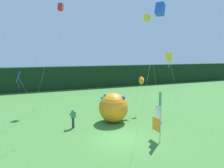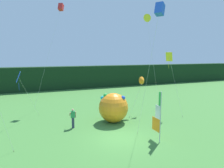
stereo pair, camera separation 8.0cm
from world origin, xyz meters
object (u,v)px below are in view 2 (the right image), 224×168
(person_near_banner, at_px, (118,101))
(kite_yellow_diamond_2, at_px, (170,59))
(kite_blue_diamond_4, at_px, (19,79))
(kite_blue_box_0, at_px, (160,10))
(inflatable_balloon, at_px, (113,108))
(folding_chair, at_px, (120,105))
(kite_orange_delta_5, at_px, (143,81))
(kite_red_box_6, at_px, (61,8))
(person_mid_field, at_px, (73,118))
(banner_flag, at_px, (158,117))
(kite_yellow_delta_3, at_px, (147,18))

(person_near_banner, relative_size, kite_yellow_diamond_2, 0.24)
(person_near_banner, bearing_deg, kite_blue_diamond_4, -167.96)
(person_near_banner, relative_size, kite_blue_box_0, 0.17)
(inflatable_balloon, xyz_separation_m, folding_chair, (2.34, 3.64, -0.86))
(kite_orange_delta_5, xyz_separation_m, kite_red_box_6, (-7.27, 6.55, 8.13))
(inflatable_balloon, height_order, kite_orange_delta_5, kite_orange_delta_5)
(person_mid_field, distance_m, kite_blue_box_0, 10.85)
(person_near_banner, bearing_deg, kite_blue_box_0, -98.35)
(inflatable_balloon, height_order, kite_blue_box_0, kite_blue_box_0)
(inflatable_balloon, bearing_deg, kite_blue_box_0, -80.72)
(banner_flag, xyz_separation_m, kite_red_box_6, (-4.73, 13.11, 9.90))
(banner_flag, distance_m, person_near_banner, 9.72)
(folding_chair, relative_size, kite_yellow_diamond_2, 0.14)
(folding_chair, relative_size, kite_orange_delta_5, 0.22)
(kite_blue_diamond_4, relative_size, kite_orange_delta_5, 1.20)
(kite_blue_box_0, relative_size, kite_red_box_6, 0.78)
(folding_chair, xyz_separation_m, kite_blue_diamond_4, (-10.26, -1.29, 3.66))
(kite_blue_box_0, xyz_separation_m, kite_red_box_6, (-4.25, 13.58, 2.62))
(kite_blue_box_0, relative_size, kite_orange_delta_5, 2.38)
(folding_chair, xyz_separation_m, kite_yellow_diamond_2, (4.03, -3.32, 5.28))
(kite_yellow_delta_3, bearing_deg, person_mid_field, -156.21)
(kite_blue_diamond_4, relative_size, kite_red_box_6, 0.39)
(folding_chair, bearing_deg, person_mid_field, -148.22)
(kite_blue_diamond_4, bearing_deg, folding_chair, 7.18)
(person_near_banner, xyz_separation_m, inflatable_balloon, (-2.39, -4.55, 0.53))
(kite_blue_diamond_4, bearing_deg, person_near_banner, 12.04)
(kite_blue_box_0, distance_m, kite_yellow_delta_3, 10.89)
(kite_blue_diamond_4, distance_m, kite_red_box_6, 10.47)
(kite_blue_box_0, bearing_deg, kite_yellow_delta_3, 62.98)
(banner_flag, distance_m, kite_orange_delta_5, 7.26)
(banner_flag, relative_size, person_mid_field, 2.19)
(kite_blue_box_0, height_order, kite_yellow_diamond_2, kite_blue_box_0)
(folding_chair, height_order, kite_red_box_6, kite_red_box_6)
(banner_flag, xyz_separation_m, kite_yellow_delta_3, (4.43, 9.16, 8.64))
(person_near_banner, relative_size, kite_yellow_delta_3, 0.15)
(folding_chair, height_order, kite_yellow_delta_3, kite_yellow_delta_3)
(kite_blue_box_0, bearing_deg, person_near_banner, 81.65)
(person_near_banner, height_order, kite_yellow_delta_3, kite_yellow_delta_3)
(banner_flag, bearing_deg, kite_red_box_6, 109.84)
(person_mid_field, height_order, folding_chair, person_mid_field)
(kite_yellow_diamond_2, xyz_separation_m, kite_red_box_6, (-9.71, 7.71, 5.88))
(person_near_banner, bearing_deg, kite_yellow_diamond_2, -46.71)
(folding_chair, distance_m, kite_yellow_diamond_2, 7.43)
(kite_yellow_delta_3, bearing_deg, kite_yellow_diamond_2, -81.64)
(banner_flag, bearing_deg, kite_blue_box_0, -135.39)
(person_near_banner, height_order, kite_blue_box_0, kite_blue_box_0)
(kite_blue_box_0, height_order, kite_blue_diamond_4, kite_blue_box_0)
(kite_blue_box_0, bearing_deg, folding_chair, 81.16)
(person_mid_field, relative_size, inflatable_balloon, 0.62)
(inflatable_balloon, distance_m, kite_orange_delta_5, 4.73)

